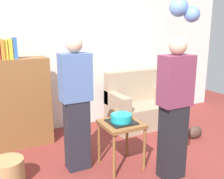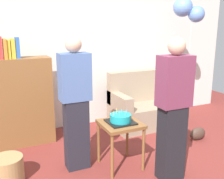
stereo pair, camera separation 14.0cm
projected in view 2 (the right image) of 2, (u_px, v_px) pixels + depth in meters
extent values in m
plane|color=maroon|center=(146.00, 179.00, 3.06)|extent=(8.00, 8.00, 0.00)
cube|color=silver|center=(85.00, 49.00, 4.55)|extent=(6.00, 0.10, 2.70)
cube|color=gray|center=(143.00, 115.00, 4.63)|extent=(1.10, 0.70, 0.40)
cube|color=gray|center=(136.00, 86.00, 4.75)|extent=(1.10, 0.16, 0.56)
cube|color=gray|center=(120.00, 101.00, 4.36)|extent=(0.16, 0.70, 0.24)
cube|color=gray|center=(166.00, 95.00, 4.74)|extent=(0.16, 0.70, 0.24)
cube|color=brown|center=(24.00, 102.00, 3.87)|extent=(0.80, 0.36, 1.30)
cube|color=red|center=(0.00, 48.00, 3.58)|extent=(0.05, 0.24, 0.30)
cube|color=orange|center=(5.00, 49.00, 3.60)|extent=(0.05, 0.25, 0.27)
cube|color=gold|center=(9.00, 49.00, 3.62)|extent=(0.04, 0.21, 0.26)
cube|color=gold|center=(13.00, 49.00, 3.65)|extent=(0.06, 0.19, 0.27)
cube|color=#3366B7|center=(17.00, 48.00, 3.67)|extent=(0.05, 0.19, 0.29)
cube|color=brown|center=(121.00, 124.00, 3.21)|extent=(0.48, 0.48, 0.04)
cylinder|color=brown|center=(112.00, 157.00, 3.01)|extent=(0.04, 0.04, 0.55)
cylinder|color=brown|center=(143.00, 150.00, 3.18)|extent=(0.04, 0.04, 0.55)
cylinder|color=brown|center=(99.00, 142.00, 3.38)|extent=(0.04, 0.04, 0.55)
cylinder|color=brown|center=(127.00, 137.00, 3.55)|extent=(0.04, 0.04, 0.55)
cube|color=black|center=(121.00, 122.00, 3.20)|extent=(0.32, 0.32, 0.02)
cylinder|color=teal|center=(121.00, 118.00, 3.19)|extent=(0.26, 0.26, 0.09)
cylinder|color=#66B2E5|center=(127.00, 111.00, 3.21)|extent=(0.01, 0.01, 0.05)
cylinder|color=#66B2E5|center=(121.00, 111.00, 3.23)|extent=(0.01, 0.01, 0.05)
cylinder|color=#F2CC4C|center=(116.00, 111.00, 3.21)|extent=(0.01, 0.01, 0.06)
cylinder|color=#F2CC4C|center=(114.00, 113.00, 3.14)|extent=(0.01, 0.01, 0.06)
cylinder|color=#66B2E5|center=(120.00, 114.00, 3.10)|extent=(0.01, 0.01, 0.06)
cylinder|color=#66B2E5|center=(125.00, 113.00, 3.13)|extent=(0.01, 0.01, 0.06)
cube|color=#23232D|center=(77.00, 134.00, 3.23)|extent=(0.28, 0.20, 0.88)
cube|color=#4C6BA3|center=(75.00, 77.00, 3.06)|extent=(0.36, 0.22, 0.56)
sphere|color=#D1A889|center=(73.00, 45.00, 2.97)|extent=(0.19, 0.19, 0.19)
cube|color=black|center=(171.00, 143.00, 2.99)|extent=(0.28, 0.20, 0.88)
cube|color=#75334C|center=(175.00, 81.00, 2.82)|extent=(0.36, 0.22, 0.56)
sphere|color=#D1A889|center=(177.00, 46.00, 2.73)|extent=(0.19, 0.19, 0.19)
cylinder|color=#A88451|center=(7.00, 170.00, 2.97)|extent=(0.36, 0.36, 0.30)
ellipsoid|color=#473328|center=(198.00, 134.00, 4.09)|extent=(0.28, 0.14, 0.20)
cylinder|color=silver|center=(188.00, 73.00, 4.56)|extent=(0.00, 0.00, 1.90)
sphere|color=#668ED6|center=(183.00, 7.00, 4.33)|extent=(0.32, 0.32, 0.32)
sphere|color=#668ED6|center=(196.00, 14.00, 4.34)|extent=(0.27, 0.27, 0.27)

